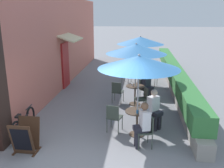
# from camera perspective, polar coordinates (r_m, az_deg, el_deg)

# --- Properties ---
(ground_plane) EXTENTS (120.00, 120.00, 0.00)m
(ground_plane) POSITION_cam_1_polar(r_m,az_deg,el_deg) (6.20, -5.23, -17.84)
(ground_plane) COLOR gray
(cafe_facade_wall) EXTENTS (0.98, 13.84, 4.20)m
(cafe_facade_wall) POSITION_cam_1_polar(r_m,az_deg,el_deg) (12.44, -10.77, 9.51)
(cafe_facade_wall) COLOR #C66B5B
(cafe_facade_wall) RESTS_ON ground_plane
(planter_hedge) EXTENTS (0.60, 12.84, 1.01)m
(planter_hedge) POSITION_cam_1_polar(r_m,az_deg,el_deg) (12.31, 13.96, 1.89)
(planter_hedge) COLOR gray
(planter_hedge) RESTS_ON ground_plane
(patio_table_near) EXTENTS (0.70, 0.70, 0.75)m
(patio_table_near) POSITION_cam_1_polar(r_m,az_deg,el_deg) (7.27, 5.76, -7.84)
(patio_table_near) COLOR brown
(patio_table_near) RESTS_ON ground_plane
(patio_umbrella_near) EXTENTS (2.24, 2.24, 2.38)m
(patio_umbrella_near) POSITION_cam_1_polar(r_m,az_deg,el_deg) (6.78, 6.15, 4.98)
(patio_umbrella_near) COLOR #B7B7BC
(patio_umbrella_near) RESTS_ON ground_plane
(cafe_chair_near_left) EXTENTS (0.57, 0.57, 0.87)m
(cafe_chair_near_left) POSITION_cam_1_polar(r_m,az_deg,el_deg) (7.78, 9.00, -6.28)
(cafe_chair_near_left) COLOR #384238
(cafe_chair_near_left) RESTS_ON ground_plane
(seated_patron_near_left) EXTENTS (0.51, 0.51, 1.25)m
(seated_patron_near_left) POSITION_cam_1_polar(r_m,az_deg,el_deg) (7.65, 9.67, -5.34)
(seated_patron_near_left) COLOR #23232D
(seated_patron_near_left) RESTS_ON ground_plane
(cafe_chair_near_right) EXTENTS (0.49, 0.49, 0.87)m
(cafe_chair_near_right) POSITION_cam_1_polar(r_m,az_deg,el_deg) (7.40, 0.41, -7.30)
(cafe_chair_near_right) COLOR #384238
(cafe_chair_near_right) RESTS_ON ground_plane
(cafe_chair_near_back) EXTENTS (0.49, 0.49, 0.87)m
(cafe_chair_near_back) POSITION_cam_1_polar(r_m,az_deg,el_deg) (6.69, 7.92, -10.10)
(cafe_chair_near_back) COLOR #384238
(cafe_chair_near_back) RESTS_ON ground_plane
(seated_patron_near_back) EXTENTS (0.47, 0.42, 1.25)m
(seated_patron_near_back) POSITION_cam_1_polar(r_m,az_deg,el_deg) (6.59, 7.04, -8.86)
(seated_patron_near_back) COLOR #23232D
(seated_patron_near_back) RESTS_ON ground_plane
(coffee_cup_near) EXTENTS (0.07, 0.07, 0.09)m
(coffee_cup_near) POSITION_cam_1_polar(r_m,az_deg,el_deg) (7.01, 5.81, -6.31)
(coffee_cup_near) COLOR teal
(coffee_cup_near) RESTS_ON patio_table_near
(patio_table_mid) EXTENTS (0.70, 0.70, 0.75)m
(patio_table_mid) POSITION_cam_1_polar(r_m,az_deg,el_deg) (9.63, 5.28, -1.76)
(patio_table_mid) COLOR brown
(patio_table_mid) RESTS_ON ground_plane
(patio_umbrella_mid) EXTENTS (2.24, 2.24, 2.38)m
(patio_umbrella_mid) POSITION_cam_1_polar(r_m,az_deg,el_deg) (9.27, 5.55, 7.98)
(patio_umbrella_mid) COLOR #B7B7BC
(patio_umbrella_mid) RESTS_ON ground_plane
(cafe_chair_mid_left) EXTENTS (0.56, 0.56, 0.87)m
(cafe_chair_mid_left) POSITION_cam_1_polar(r_m,az_deg,el_deg) (10.18, 7.56, -0.82)
(cafe_chair_mid_left) COLOR #384238
(cafe_chair_mid_left) RESTS_ON ground_plane
(seated_patron_mid_left) EXTENTS (0.51, 0.50, 1.25)m
(seated_patron_mid_left) POSITION_cam_1_polar(r_m,az_deg,el_deg) (10.07, 8.08, -0.03)
(seated_patron_mid_left) COLOR #23232D
(seated_patron_mid_left) RESTS_ON ground_plane
(cafe_chair_mid_right) EXTENTS (0.47, 0.47, 0.87)m
(cafe_chair_mid_right) POSITION_cam_1_polar(r_m,az_deg,el_deg) (9.72, 1.22, -1.51)
(cafe_chair_mid_right) COLOR #384238
(cafe_chair_mid_right) RESTS_ON ground_plane
(cafe_chair_mid_back) EXTENTS (0.51, 0.51, 0.87)m
(cafe_chair_mid_back) POSITION_cam_1_polar(r_m,az_deg,el_deg) (9.04, 7.09, -3.00)
(cafe_chair_mid_back) COLOR #384238
(cafe_chair_mid_back) RESTS_ON ground_plane
(coffee_cup_mid) EXTENTS (0.07, 0.07, 0.09)m
(coffee_cup_mid) POSITION_cam_1_polar(r_m,az_deg,el_deg) (9.56, 4.67, -0.14)
(coffee_cup_mid) COLOR white
(coffee_cup_mid) RESTS_ON patio_table_mid
(patio_table_far) EXTENTS (0.70, 0.70, 0.75)m
(patio_table_far) POSITION_cam_1_polar(r_m,az_deg,el_deg) (12.41, 6.26, 2.28)
(patio_table_far) COLOR brown
(patio_table_far) RESTS_ON ground_plane
(patio_umbrella_far) EXTENTS (2.24, 2.24, 2.38)m
(patio_umbrella_far) POSITION_cam_1_polar(r_m,az_deg,el_deg) (12.12, 6.49, 9.85)
(patio_umbrella_far) COLOR #B7B7BC
(patio_umbrella_far) RESTS_ON ground_plane
(cafe_chair_far_left) EXTENTS (0.52, 0.52, 0.87)m
(cafe_chair_far_left) POSITION_cam_1_polar(r_m,az_deg,el_deg) (12.59, 3.21, 2.57)
(cafe_chair_far_left) COLOR #384238
(cafe_chair_far_left) RESTS_ON ground_plane
(cafe_chair_far_right) EXTENTS (0.52, 0.52, 0.87)m
(cafe_chair_far_right) POSITION_cam_1_polar(r_m,az_deg,el_deg) (12.26, 9.39, 2.00)
(cafe_chair_far_right) COLOR #384238
(cafe_chair_far_right) RESTS_ON ground_plane
(coffee_cup_far) EXTENTS (0.07, 0.07, 0.09)m
(coffee_cup_far) POSITION_cam_1_polar(r_m,az_deg,el_deg) (12.35, 6.61, 3.53)
(coffee_cup_far) COLOR #B73D3D
(coffee_cup_far) RESTS_ON patio_table_far
(bicycle_leaning) EXTENTS (0.15, 1.70, 0.73)m
(bicycle_leaning) POSITION_cam_1_polar(r_m,az_deg,el_deg) (7.77, -19.60, -8.54)
(bicycle_leaning) COLOR black
(bicycle_leaning) RESTS_ON ground_plane
(menu_board) EXTENTS (0.60, 0.64, 0.86)m
(menu_board) POSITION_cam_1_polar(r_m,az_deg,el_deg) (6.81, -19.18, -11.28)
(menu_board) COLOR #422819
(menu_board) RESTS_ON ground_plane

